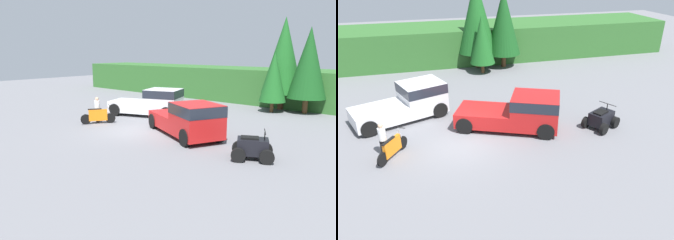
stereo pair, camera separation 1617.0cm
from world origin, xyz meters
TOP-DOWN VIEW (x-y plane):
  - ground_plane at (0.00, 0.00)m, footprint 80.00×80.00m
  - hillside_backdrop at (0.00, 16.00)m, footprint 44.00×6.00m
  - tree_left at (3.46, 12.96)m, footprint 3.21×3.21m
  - tree_mid_left at (3.50, 11.23)m, footprint 2.02×2.02m
  - tree_mid_right at (5.60, 12.44)m, footprint 2.83×2.83m
  - pickup_truck_red at (3.36, 0.96)m, footprint 5.87×4.21m
  - pickup_truck_second at (-2.33, 4.07)m, footprint 5.63×3.84m
  - dirt_bike at (-3.21, -0.20)m, footprint 1.31×1.93m
  - quad_atv at (7.72, -0.12)m, footprint 2.22×2.03m
  - rider_person at (-3.59, 0.04)m, footprint 0.44×0.44m
  - traffic_cone at (-7.66, 4.86)m, footprint 0.42×0.42m

SIDE VIEW (x-z plane):
  - ground_plane at x=0.00m, z-range 0.00..0.00m
  - traffic_cone at x=-7.66m, z-range -0.02..0.53m
  - dirt_bike at x=-3.21m, z-range -0.11..1.10m
  - quad_atv at x=7.72m, z-range -0.14..1.16m
  - rider_person at x=-3.59m, z-range 0.07..1.76m
  - pickup_truck_second at x=-2.33m, z-range 0.05..2.04m
  - pickup_truck_red at x=3.36m, z-range 0.05..2.04m
  - hillside_backdrop at x=0.00m, z-range 0.00..3.05m
  - tree_mid_left at x=3.50m, z-range 0.40..4.98m
  - tree_mid_right at x=5.60m, z-range 0.57..6.99m
  - tree_left at x=3.46m, z-range 0.64..7.93m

